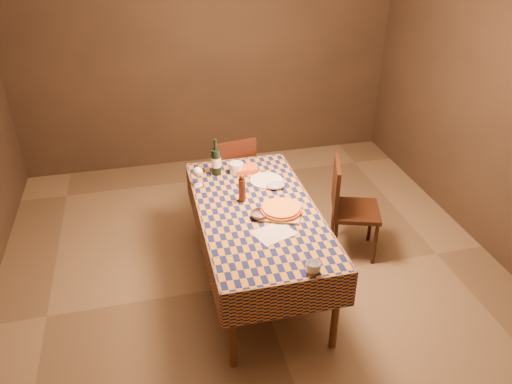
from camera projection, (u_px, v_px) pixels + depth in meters
room at (258, 143)px, 3.70m from camera, size 5.00×5.10×2.70m
dining_table at (257, 217)px, 4.04m from camera, size 0.94×1.84×0.77m
cutting_board at (281, 212)px, 3.95m from camera, size 0.41×0.41×0.02m
pizza at (281, 209)px, 3.93m from camera, size 0.42×0.42×0.03m
pepper_mill at (242, 189)px, 4.05m from camera, size 0.06×0.06×0.25m
bowl at (259, 215)px, 3.88m from camera, size 0.16×0.16×0.04m
wine_glass at (198, 173)px, 4.27m from camera, size 0.09×0.09×0.17m
wine_bottle at (216, 161)px, 4.44m from camera, size 0.11×0.11×0.34m
deli_tub at (237, 168)px, 4.49m from camera, size 0.16×0.16×0.10m
takeout_container at (245, 169)px, 4.53m from camera, size 0.21×0.15×0.05m
white_plate at (266, 181)px, 4.38m from camera, size 0.30×0.30×0.02m
tumbler at (313, 268)px, 3.30m from camera, size 0.13×0.13×0.08m
flour_patch at (274, 233)px, 3.71m from camera, size 0.34×0.31×0.00m
flour_bag at (276, 185)px, 4.28m from camera, size 0.18×0.14×0.05m
chair_far at (232, 174)px, 5.03m from camera, size 0.48×0.48×0.93m
chair_right at (347, 204)px, 4.54m from camera, size 0.54×0.53×0.93m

